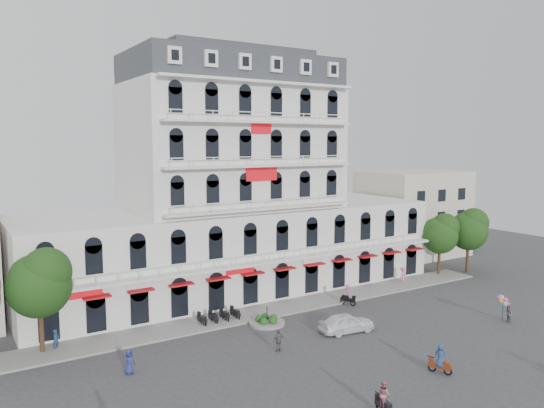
{
  "coord_description": "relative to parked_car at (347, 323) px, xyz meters",
  "views": [
    {
      "loc": [
        -26.72,
        -32.82,
        16.07
      ],
      "look_at": [
        0.03,
        10.0,
        10.18
      ],
      "focal_mm": 35.0,
      "sensor_mm": 36.0,
      "label": 1
    }
  ],
  "objects": [
    {
      "name": "ground",
      "position": [
        -1.73,
        -0.75,
        -0.82
      ],
      "size": [
        120.0,
        120.0,
        0.0
      ],
      "primitive_type": "plane",
      "color": "#38383A",
      "rests_on": "ground"
    },
    {
      "name": "sidewalk",
      "position": [
        -1.73,
        8.25,
        -0.74
      ],
      "size": [
        53.0,
        4.0,
        0.16
      ],
      "primitive_type": "cube",
      "color": "gray",
      "rests_on": "ground"
    },
    {
      "name": "main_building",
      "position": [
        -1.73,
        17.25,
        9.14
      ],
      "size": [
        45.0,
        15.0,
        25.8
      ],
      "color": "silver",
      "rests_on": "ground"
    },
    {
      "name": "flank_building_east",
      "position": [
        28.27,
        19.25,
        5.18
      ],
      "size": [
        14.0,
        10.0,
        12.0
      ],
      "primitive_type": "cube",
      "color": "beige",
      "rests_on": "ground"
    },
    {
      "name": "traffic_island",
      "position": [
        -4.73,
        5.25,
        -0.56
      ],
      "size": [
        3.2,
        3.2,
        1.6
      ],
      "color": "gray",
      "rests_on": "ground"
    },
    {
      "name": "parked_scooter_row",
      "position": [
        -8.08,
        8.05,
        -0.82
      ],
      "size": [
        4.4,
        1.8,
        1.1
      ],
      "primitive_type": null,
      "color": "black",
      "rests_on": "ground"
    },
    {
      "name": "tree_west_inner",
      "position": [
        -22.68,
        8.73,
        4.87
      ],
      "size": [
        4.76,
        4.76,
        8.25
      ],
      "color": "#382314",
      "rests_on": "ground"
    },
    {
      "name": "tree_east_inner",
      "position": [
        22.32,
        9.23,
        4.4
      ],
      "size": [
        4.4,
        4.37,
        7.57
      ],
      "color": "#382314",
      "rests_on": "ground"
    },
    {
      "name": "tree_east_outer",
      "position": [
        26.32,
        8.23,
        4.73
      ],
      "size": [
        4.65,
        4.65,
        8.05
      ],
      "color": "#382314",
      "rests_on": "ground"
    },
    {
      "name": "parked_car",
      "position": [
        0.0,
        0.0,
        0.0
      ],
      "size": [
        5.03,
        2.61,
        1.64
      ],
      "primitive_type": "imported",
      "rotation": [
        0.0,
        0.0,
        1.43
      ],
      "color": "white",
      "rests_on": "ground"
    },
    {
      "name": "rider_southwest",
      "position": [
        -7.07,
        -11.86,
        0.28
      ],
      "size": [
        0.78,
        1.69,
        2.16
      ],
      "rotation": [
        0.0,
        0.0,
        1.39
      ],
      "color": "black",
      "rests_on": "ground"
    },
    {
      "name": "rider_east",
      "position": [
        0.29,
        -9.74,
        0.24
      ],
      "size": [
        0.95,
        1.59,
        2.13
      ],
      "rotation": [
        0.0,
        0.0,
        2.01
      ],
      "color": "maroon",
      "rests_on": "ground"
    },
    {
      "name": "rider_center",
      "position": [
        5.0,
        5.78,
        0.29
      ],
      "size": [
        0.99,
        1.6,
        2.12
      ],
      "rotation": [
        0.0,
        0.0,
        5.13
      ],
      "color": "black",
      "rests_on": "ground"
    },
    {
      "name": "pedestrian_left",
      "position": [
        -18.15,
        1.7,
        0.05
      ],
      "size": [
        0.99,
        0.83,
        1.73
      ],
      "primitive_type": "imported",
      "rotation": [
        0.0,
        0.0,
        0.39
      ],
      "color": "navy",
      "rests_on": "ground"
    },
    {
      "name": "pedestrian_mid",
      "position": [
        -7.16,
        -0.45,
        0.06
      ],
      "size": [
        1.03,
        0.45,
        1.75
      ],
      "primitive_type": "imported",
      "rotation": [
        0.0,
        0.0,
        3.17
      ],
      "color": "#57565D",
      "rests_on": "ground"
    },
    {
      "name": "pedestrian_right",
      "position": [
        15.67,
        8.75,
        0.14
      ],
      "size": [
        1.37,
        0.98,
        1.91
      ],
      "primitive_type": "imported",
      "rotation": [
        0.0,
        0.0,
        3.38
      ],
      "color": "pink",
      "rests_on": "ground"
    },
    {
      "name": "pedestrian_far",
      "position": [
        -21.73,
        8.75,
        0.04
      ],
      "size": [
        0.72,
        0.74,
        1.71
      ],
      "primitive_type": "imported",
      "rotation": [
        0.0,
        0.0,
        0.84
      ],
      "color": "navy",
      "rests_on": "ground"
    },
    {
      "name": "balloon_vendor",
      "position": [
        13.71,
        -5.71,
        0.46
      ],
      "size": [
        1.42,
        1.32,
        2.45
      ],
      "color": "slate",
      "rests_on": "ground"
    }
  ]
}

